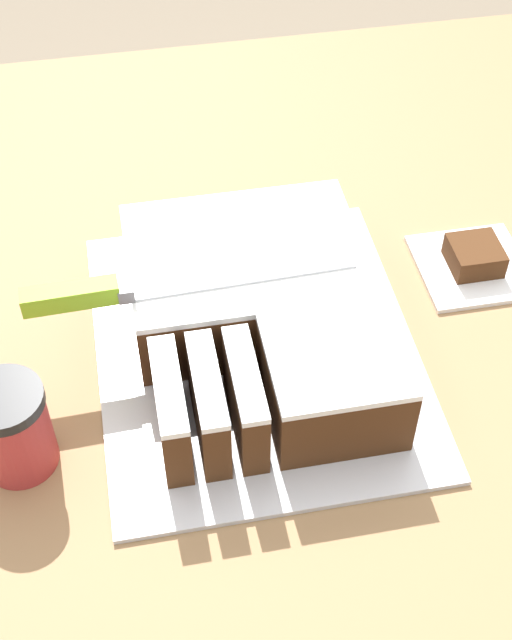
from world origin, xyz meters
TOP-DOWN VIEW (x-y plane):
  - ground_plane at (0.00, 0.00)m, footprint 8.00×8.00m
  - countertop at (0.00, 0.00)m, footprint 1.40×1.10m
  - cake_board at (-0.02, -0.08)m, footprint 0.33×0.40m
  - cake at (-0.02, -0.07)m, footprint 0.25×0.31m
  - knife at (-0.16, -0.06)m, footprint 0.33×0.03m
  - coffee_cup at (-0.27, -0.17)m, footprint 0.07×0.07m
  - paper_napkin at (0.25, -0.00)m, footprint 0.12×0.12m
  - brownie at (0.25, -0.00)m, footprint 0.06×0.06m

SIDE VIEW (x-z plane):
  - ground_plane at x=0.00m, z-range 0.00..0.00m
  - countertop at x=0.00m, z-range 0.00..0.94m
  - paper_napkin at x=0.25m, z-range 0.94..0.94m
  - cake_board at x=-0.02m, z-range 0.94..0.94m
  - brownie at x=0.25m, z-range 0.94..0.97m
  - cake at x=-0.02m, z-range 0.94..1.03m
  - coffee_cup at x=-0.27m, z-range 0.94..1.04m
  - knife at x=-0.16m, z-range 1.02..1.05m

